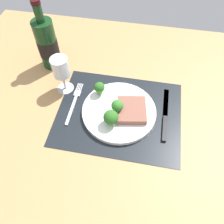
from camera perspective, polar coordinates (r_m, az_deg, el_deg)
ground_plane at (r=80.75cm, az=1.76°, el=-0.89°), size 140.00×110.00×3.00cm
placemat at (r=79.39cm, az=1.79°, el=-0.22°), size 43.51×34.98×0.30cm
plate at (r=78.61cm, az=1.81°, el=0.17°), size 26.02×26.02×1.60cm
steak at (r=76.73cm, az=5.00°, el=0.35°), size 11.34×12.16×2.17cm
broccoli_near_steak at (r=71.96cm, az=-0.29°, el=-1.41°), size 4.95×4.95×6.04cm
broccoli_back_left at (r=80.39cm, az=-3.25°, el=6.22°), size 3.86×3.86×5.20cm
broccoli_center at (r=74.41cm, az=1.36°, el=1.58°), size 4.08×4.08×5.86cm
fork at (r=82.81cm, az=-9.65°, el=2.46°), size 2.40×19.20×0.50cm
knife at (r=79.82cm, az=13.44°, el=-1.44°), size 1.80×23.00×0.80cm
wine_bottle at (r=92.91cm, az=-16.20°, el=16.37°), size 7.88×7.88×27.65cm
wine_glass at (r=81.40cm, az=-12.95°, el=10.60°), size 6.30×6.30×14.68cm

